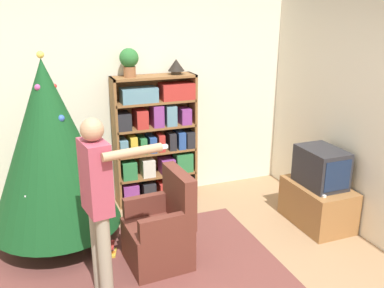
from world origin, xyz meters
TOP-DOWN VIEW (x-y plane):
  - wall_back at (0.00, 2.24)m, footprint 8.00×0.10m
  - area_rug at (-0.43, 0.48)m, footprint 2.80×1.92m
  - bookshelf at (0.26, 2.01)m, footprint 1.01×0.29m
  - tv_stand at (1.78, 0.74)m, footprint 0.52×0.80m
  - television at (1.78, 0.74)m, footprint 0.39×0.55m
  - game_remote at (1.62, 0.50)m, footprint 0.04×0.12m
  - christmas_tree at (-1.00, 1.38)m, footprint 1.30×1.30m
  - armchair at (-0.11, 0.63)m, footprint 0.60×0.59m
  - standing_person at (-0.71, 0.34)m, footprint 0.68×0.46m
  - potted_plant at (-0.03, 2.02)m, footprint 0.22×0.22m
  - table_lamp at (0.54, 2.02)m, footprint 0.20×0.20m
  - book_pile_near_tree at (-0.61, 0.97)m, footprint 0.25×0.21m

SIDE VIEW (x-z plane):
  - area_rug at x=-0.43m, z-range 0.00..0.01m
  - book_pile_near_tree at x=-0.61m, z-range 0.00..0.11m
  - tv_stand at x=1.78m, z-range 0.00..0.48m
  - armchair at x=-0.11m, z-range -0.14..0.78m
  - game_remote at x=1.62m, z-range 0.48..0.50m
  - television at x=1.78m, z-range 0.48..0.90m
  - bookshelf at x=0.26m, z-range -0.01..1.58m
  - standing_person at x=-0.71m, z-range 0.14..1.72m
  - christmas_tree at x=-1.00m, z-range 0.07..2.06m
  - wall_back at x=0.00m, z-range 0.00..2.60m
  - table_lamp at x=0.54m, z-range 1.60..1.78m
  - potted_plant at x=-0.03m, z-range 1.62..1.95m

